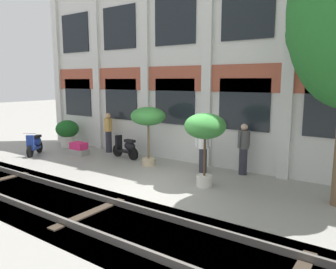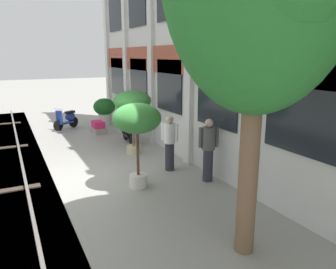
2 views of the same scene
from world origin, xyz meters
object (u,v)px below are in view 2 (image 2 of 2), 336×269
(potted_plant_terracotta_small, at_px, (137,122))
(scooter_near_curb, at_px, (67,119))
(potted_plant_stone_basin, at_px, (104,109))
(scooter_second_parked, at_px, (129,131))
(resident_near_plants, at_px, (208,148))
(potted_plant_tall_urn, at_px, (132,104))
(resident_watching_tracks, at_px, (126,113))
(resident_by_doorway, at_px, (170,141))
(potted_plant_square_trough, at_px, (98,127))

(potted_plant_terracotta_small, height_order, scooter_near_curb, potted_plant_terracotta_small)
(potted_plant_terracotta_small, height_order, potted_plant_stone_basin, potted_plant_terracotta_small)
(potted_plant_terracotta_small, relative_size, potted_plant_stone_basin, 1.72)
(scooter_second_parked, distance_m, resident_near_plants, 4.66)
(scooter_near_curb, distance_m, resident_near_plants, 8.45)
(potted_plant_tall_urn, height_order, resident_watching_tracks, potted_plant_tall_urn)
(potted_plant_terracotta_small, xyz_separation_m, resident_near_plants, (0.44, 1.78, -0.76))
(potted_plant_terracotta_small, height_order, potted_plant_tall_urn, potted_plant_terracotta_small)
(scooter_second_parked, bearing_deg, resident_watching_tracks, -12.02)
(potted_plant_stone_basin, distance_m, potted_plant_tall_urn, 5.24)
(scooter_near_curb, bearing_deg, potted_plant_terracotta_small, 59.29)
(scooter_near_curb, relative_size, resident_by_doorway, 0.75)
(potted_plant_square_trough, relative_size, resident_by_doorway, 0.49)
(scooter_second_parked, bearing_deg, resident_near_plants, -168.69)
(potted_plant_terracotta_small, height_order, resident_by_doorway, potted_plant_terracotta_small)
(potted_plant_stone_basin, xyz_separation_m, resident_near_plants, (8.37, 0.38, 0.16))
(potted_plant_stone_basin, bearing_deg, potted_plant_square_trough, -24.52)
(resident_by_doorway, bearing_deg, resident_near_plants, 75.06)
(resident_near_plants, bearing_deg, resident_by_doorway, -136.67)
(potted_plant_stone_basin, bearing_deg, potted_plant_terracotta_small, -10.07)
(potted_plant_terracotta_small, bearing_deg, resident_near_plants, 76.00)
(potted_plant_terracotta_small, xyz_separation_m, potted_plant_stone_basin, (-7.92, 1.41, -0.93))
(resident_watching_tracks, distance_m, resident_near_plants, 5.99)
(potted_plant_terracotta_small, bearing_deg, scooter_near_curb, -177.10)
(resident_by_doorway, bearing_deg, potted_plant_stone_basin, -129.62)
(potted_plant_tall_urn, relative_size, resident_watching_tracks, 1.26)
(scooter_near_curb, relative_size, resident_near_plants, 0.72)
(potted_plant_square_trough, relative_size, resident_near_plants, 0.47)
(scooter_second_parked, xyz_separation_m, resident_near_plants, (4.61, 0.53, 0.46))
(scooter_second_parked, bearing_deg, potted_plant_terracotta_small, 168.01)
(resident_watching_tracks, bearing_deg, potted_plant_terracotta_small, 115.18)
(potted_plant_terracotta_small, distance_m, scooter_second_parked, 4.52)
(potted_plant_terracotta_small, distance_m, resident_near_plants, 1.99)
(resident_watching_tracks, bearing_deg, potted_plant_stone_basin, -41.68)
(scooter_second_parked, xyz_separation_m, resident_watching_tracks, (-1.38, 0.42, 0.46))
(scooter_second_parked, height_order, resident_by_doorway, resident_by_doorway)
(resident_by_doorway, xyz_separation_m, resident_near_plants, (1.19, 0.52, 0.04))
(scooter_second_parked, bearing_deg, potted_plant_square_trough, 21.37)
(resident_watching_tracks, height_order, resident_near_plants, resident_watching_tracks)
(scooter_near_curb, bearing_deg, potted_plant_tall_urn, 71.40)
(potted_plant_terracotta_small, height_order, resident_watching_tracks, potted_plant_terracotta_small)
(scooter_second_parked, distance_m, resident_by_doorway, 3.44)
(potted_plant_square_trough, bearing_deg, resident_watching_tracks, 55.99)
(scooter_second_parked, height_order, resident_watching_tracks, resident_watching_tracks)
(potted_plant_terracotta_small, relative_size, resident_watching_tracks, 1.27)
(scooter_second_parked, bearing_deg, potted_plant_tall_urn, 171.35)
(potted_plant_square_trough, xyz_separation_m, resident_near_plants, (6.68, 1.14, 0.66))
(resident_near_plants, bearing_deg, resident_watching_tracks, -159.14)
(scooter_near_curb, xyz_separation_m, resident_near_plants, (8.15, 2.17, 0.46))
(potted_plant_tall_urn, xyz_separation_m, resident_by_doorway, (2.04, 0.34, -0.83))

